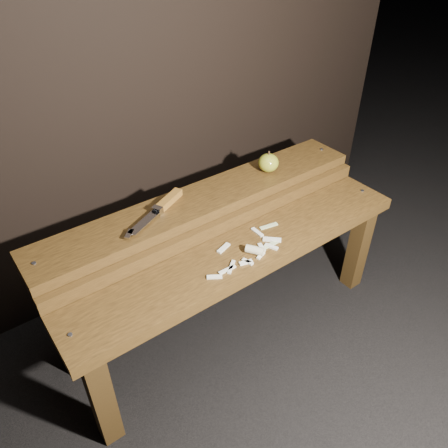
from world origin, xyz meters
TOP-DOWN VIEW (x-y plane):
  - ground at (0.00, 0.00)m, footprint 60.00×60.00m
  - bench_front_tier at (0.00, -0.06)m, footprint 1.20×0.20m
  - bench_rear_tier at (0.00, 0.17)m, footprint 1.20×0.21m
  - apple at (0.28, 0.17)m, footprint 0.07×0.07m
  - knife at (-0.15, 0.19)m, footprint 0.26×0.14m
  - apple_scraps at (0.01, -0.08)m, footprint 0.34×0.14m

SIDE VIEW (x-z plane):
  - ground at x=0.00m, z-range 0.00..0.00m
  - bench_front_tier at x=0.00m, z-range 0.14..0.56m
  - bench_rear_tier at x=0.00m, z-range 0.16..0.67m
  - apple_scraps at x=0.01m, z-range 0.41..0.44m
  - knife at x=-0.15m, z-range 0.50..0.52m
  - apple at x=0.28m, z-range 0.49..0.57m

